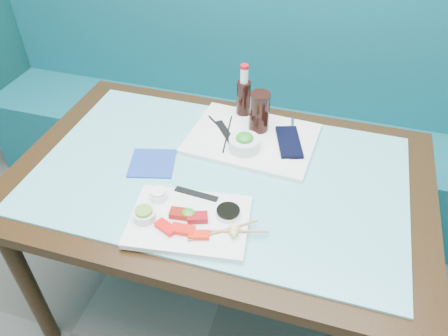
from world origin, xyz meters
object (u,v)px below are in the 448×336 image
(dining_table, at_px, (220,192))
(seaweed_bowl, at_px, (244,144))
(cola_bottle_body, at_px, (243,100))
(cola_glass, at_px, (259,112))
(serving_tray, at_px, (252,139))
(sashimi_plate, at_px, (189,221))
(blue_napkin, at_px, (152,163))
(booth_bench, at_px, (267,127))

(dining_table, relative_size, seaweed_bowl, 12.81)
(cola_bottle_body, bearing_deg, cola_glass, -46.41)
(dining_table, distance_m, cola_glass, 0.32)
(serving_tray, relative_size, seaweed_bowl, 4.10)
(dining_table, xyz_separation_m, serving_tray, (0.06, 0.20, 0.10))
(dining_table, bearing_deg, serving_tray, 73.02)
(sashimi_plate, xyz_separation_m, cola_glass, (0.09, 0.50, 0.08))
(dining_table, distance_m, cola_bottle_body, 0.38)
(cola_bottle_body, bearing_deg, blue_napkin, -121.34)
(seaweed_bowl, height_order, cola_bottle_body, cola_bottle_body)
(sashimi_plate, bearing_deg, serving_tray, 71.97)
(serving_tray, relative_size, cola_glass, 2.96)
(booth_bench, distance_m, cola_glass, 0.76)
(booth_bench, bearing_deg, seaweed_bowl, -85.85)
(seaweed_bowl, distance_m, blue_napkin, 0.33)
(seaweed_bowl, height_order, cola_glass, cola_glass)
(booth_bench, xyz_separation_m, cola_bottle_body, (-0.01, -0.50, 0.46))
(booth_bench, height_order, dining_table, booth_bench)
(booth_bench, xyz_separation_m, sashimi_plate, (-0.02, -1.08, 0.39))
(seaweed_bowl, relative_size, cola_glass, 0.72)
(cola_glass, bearing_deg, booth_bench, 97.02)
(sashimi_plate, height_order, serving_tray, sashimi_plate)
(serving_tray, height_order, seaweed_bowl, seaweed_bowl)
(cola_glass, distance_m, cola_bottle_body, 0.12)
(booth_bench, bearing_deg, serving_tray, -84.47)
(sashimi_plate, relative_size, cola_glass, 2.30)
(dining_table, bearing_deg, seaweed_bowl, 67.85)
(dining_table, bearing_deg, cola_glass, 74.41)
(seaweed_bowl, bearing_deg, sashimi_plate, -100.54)
(cola_glass, bearing_deg, serving_tray, -100.30)
(sashimi_plate, relative_size, seaweed_bowl, 3.19)
(dining_table, relative_size, cola_bottle_body, 9.13)
(booth_bench, height_order, blue_napkin, booth_bench)
(blue_napkin, bearing_deg, cola_glass, 42.63)
(booth_bench, xyz_separation_m, serving_tray, (0.06, -0.64, 0.39))
(sashimi_plate, distance_m, cola_glass, 0.52)
(blue_napkin, bearing_deg, sashimi_plate, -45.47)
(seaweed_bowl, bearing_deg, cola_bottle_body, 106.02)
(cola_glass, relative_size, blue_napkin, 1.00)
(dining_table, relative_size, serving_tray, 3.12)
(cola_bottle_body, bearing_deg, seaweed_bowl, -73.98)
(seaweed_bowl, bearing_deg, blue_napkin, -152.04)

